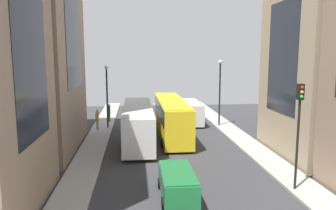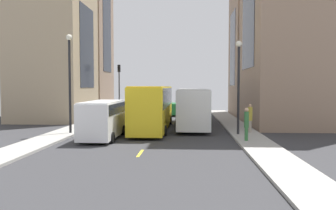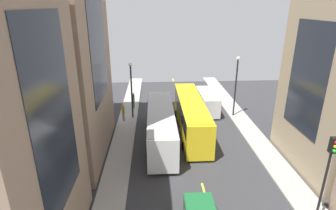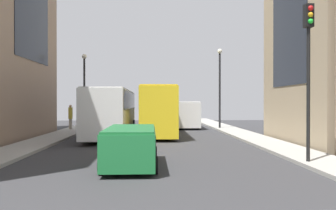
% 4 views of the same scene
% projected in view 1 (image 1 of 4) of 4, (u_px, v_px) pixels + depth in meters
% --- Properties ---
extents(ground_plane, '(39.75, 39.75, 0.00)m').
position_uv_depth(ground_plane, '(168.00, 135.00, 32.74)').
color(ground_plane, '#333335').
extents(sidewalk_west, '(2.22, 44.00, 0.15)m').
position_uv_depth(sidewalk_west, '(99.00, 136.00, 32.06)').
color(sidewalk_west, '#9E9B93').
rests_on(sidewalk_west, ground).
extents(sidewalk_east, '(2.22, 44.00, 0.15)m').
position_uv_depth(sidewalk_east, '(234.00, 133.00, 33.39)').
color(sidewalk_east, '#9E9B93').
rests_on(sidewalk_east, ground).
extents(lane_stripe_1, '(0.16, 2.00, 0.01)m').
position_uv_depth(lane_stripe_1, '(183.00, 171.00, 22.41)').
color(lane_stripe_1, yellow).
rests_on(lane_stripe_1, ground).
extents(lane_stripe_2, '(0.16, 2.00, 0.01)m').
position_uv_depth(lane_stripe_2, '(168.00, 135.00, 32.74)').
color(lane_stripe_2, yellow).
rests_on(lane_stripe_2, ground).
extents(lane_stripe_3, '(0.16, 2.00, 0.01)m').
position_uv_depth(lane_stripe_3, '(160.00, 116.00, 43.07)').
color(lane_stripe_3, yellow).
rests_on(lane_stripe_3, ground).
extents(lane_stripe_4, '(0.16, 2.00, 0.01)m').
position_uv_depth(lane_stripe_4, '(155.00, 104.00, 53.40)').
color(lane_stripe_4, yellow).
rests_on(lane_stripe_4, ground).
extents(building_west_1, '(9.15, 11.42, 23.36)m').
position_uv_depth(building_west_1, '(13.00, 6.00, 25.76)').
color(building_west_1, '#937760').
rests_on(building_west_1, ground).
extents(building_east_1, '(7.08, 9.00, 15.42)m').
position_uv_depth(building_east_1, '(326.00, 57.00, 25.35)').
color(building_east_1, tan).
rests_on(building_east_1, ground).
extents(city_bus_white, '(2.80, 12.39, 3.35)m').
position_uv_depth(city_bus_white, '(138.00, 120.00, 29.87)').
color(city_bus_white, silver).
rests_on(city_bus_white, ground).
extents(streetcar_yellow, '(2.70, 13.01, 3.59)m').
position_uv_depth(streetcar_yellow, '(171.00, 114.00, 32.26)').
color(streetcar_yellow, yellow).
rests_on(streetcar_yellow, ground).
extents(delivery_van_white, '(2.25, 6.15, 2.58)m').
position_uv_depth(delivery_van_white, '(191.00, 111.00, 38.13)').
color(delivery_van_white, white).
rests_on(delivery_van_white, ground).
extents(car_green_0, '(2.01, 4.25, 1.50)m').
position_uv_depth(car_green_0, '(178.00, 182.00, 18.26)').
color(car_green_0, '#1E7238').
rests_on(car_green_0, ground).
extents(pedestrian_walking_far, '(0.29, 0.29, 2.09)m').
position_uv_depth(pedestrian_walking_far, '(109.00, 112.00, 38.52)').
color(pedestrian_walking_far, '#336B38').
rests_on(pedestrian_walking_far, ground).
extents(pedestrian_crossing_near, '(0.36, 0.36, 2.12)m').
position_uv_depth(pedestrian_crossing_near, '(97.00, 119.00, 34.38)').
color(pedestrian_crossing_near, gray).
rests_on(pedestrian_crossing_near, ground).
extents(traffic_light_near_corner, '(0.32, 0.44, 6.14)m').
position_uv_depth(traffic_light_near_corner, '(299.00, 117.00, 18.52)').
color(traffic_light_near_corner, black).
rests_on(traffic_light_near_corner, ground).
extents(streetlamp_near, '(0.44, 0.44, 6.69)m').
position_uv_depth(streetlamp_near, '(107.00, 89.00, 34.99)').
color(streetlamp_near, black).
rests_on(streetlamp_near, ground).
extents(streetlamp_far, '(0.44, 0.44, 7.24)m').
position_uv_depth(streetlamp_far, '(220.00, 86.00, 36.18)').
color(streetlamp_far, black).
rests_on(streetlamp_far, ground).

